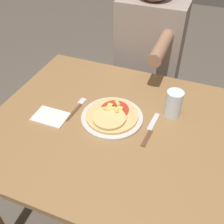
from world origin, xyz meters
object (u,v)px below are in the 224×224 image
object	(u,v)px
fork	(77,108)
knife	(150,130)
dining_table	(108,140)
drinking_glass	(174,104)
person_diner	(149,54)
plate	(112,117)
pizza	(112,115)

from	to	relation	value
fork	knife	bearing A→B (deg)	-2.76
dining_table	drinking_glass	xyz separation A→B (m)	(0.26, 0.16, 0.18)
dining_table	drinking_glass	size ratio (longest dim) A/B	8.16
drinking_glass	person_diner	size ratio (longest dim) A/B	0.10
knife	plate	bearing A→B (deg)	177.55
plate	fork	size ratio (longest dim) A/B	1.60
pizza	fork	size ratio (longest dim) A/B	1.34
knife	drinking_glass	world-z (taller)	drinking_glass
knife	person_diner	world-z (taller)	person_diner
plate	person_diner	xyz separation A→B (m)	(-0.01, 0.66, -0.01)
dining_table	pizza	world-z (taller)	pizza
dining_table	plate	distance (m)	0.12
pizza	person_diner	world-z (taller)	person_diner
fork	person_diner	world-z (taller)	person_diner
dining_table	person_diner	xyz separation A→B (m)	(0.00, 0.69, 0.11)
dining_table	drinking_glass	distance (m)	0.35
fork	drinking_glass	xyz separation A→B (m)	(0.43, 0.12, 0.06)
plate	fork	bearing A→B (deg)	176.93
pizza	person_diner	xyz separation A→B (m)	(-0.01, 0.66, -0.03)
pizza	knife	world-z (taller)	pizza
knife	pizza	bearing A→B (deg)	178.76
drinking_glass	person_diner	xyz separation A→B (m)	(-0.25, 0.53, -0.07)
pizza	drinking_glass	size ratio (longest dim) A/B	1.84
person_diner	drinking_glass	bearing A→B (deg)	-64.50
pizza	fork	distance (m)	0.18
pizza	person_diner	distance (m)	0.66
fork	plate	bearing A→B (deg)	-3.07
dining_table	knife	world-z (taller)	knife
pizza	fork	world-z (taller)	pizza
pizza	knife	bearing A→B (deg)	-1.24
dining_table	knife	size ratio (longest dim) A/B	4.75
dining_table	pizza	size ratio (longest dim) A/B	4.43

